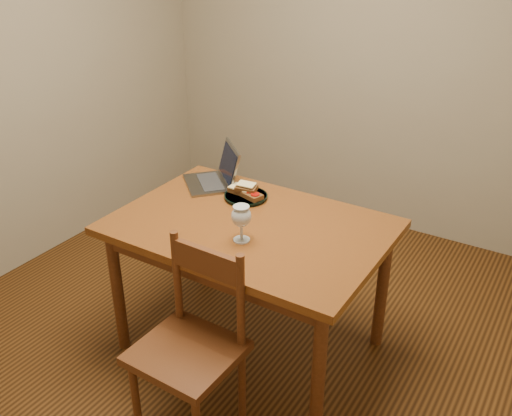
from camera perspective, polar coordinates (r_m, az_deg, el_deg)
The scene contains 11 objects.
floor at distance 3.29m, azimuth -1.32°, elevation -11.92°, with size 3.20×3.20×0.02m, color black.
back_wall at distance 4.07m, azimuth 11.42°, elevation 15.81°, with size 3.20×0.02×2.60m, color gray.
left_wall at distance 3.77m, azimuth -23.12°, elevation 13.39°, with size 0.02×3.20×2.60m, color gray.
table at distance 2.79m, azimuth -0.59°, elevation -3.11°, with size 1.30×0.90×0.74m.
chair at distance 2.46m, azimuth -6.64°, elevation -12.90°, with size 0.43×0.41×0.45m.
plate at distance 2.99m, azimuth -1.02°, elevation 1.14°, with size 0.23×0.23×0.02m, color black.
sandwich_cheese at distance 3.01m, azimuth -1.52°, elevation 1.88°, with size 0.12×0.07×0.04m, color #381E0C, non-canonical shape.
sandwich_tomato at distance 2.95m, azimuth -0.43°, elevation 1.35°, with size 0.12×0.07×0.04m, color #381E0C, non-canonical shape.
sandwich_top at distance 2.97m, azimuth -0.97°, elevation 2.10°, with size 0.11×0.07×0.03m, color #381E0C, non-canonical shape.
milk_glass at distance 2.57m, azimuth -1.47°, elevation -1.55°, with size 0.09×0.09×0.18m, color white, non-canonical shape.
laptop at distance 3.15m, azimuth -3.96°, elevation 3.42°, with size 0.40×0.40×0.21m.
Camera 1 is at (1.41, -2.13, 2.05)m, focal length 40.00 mm.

